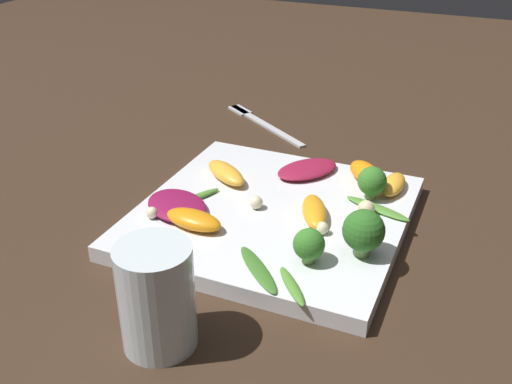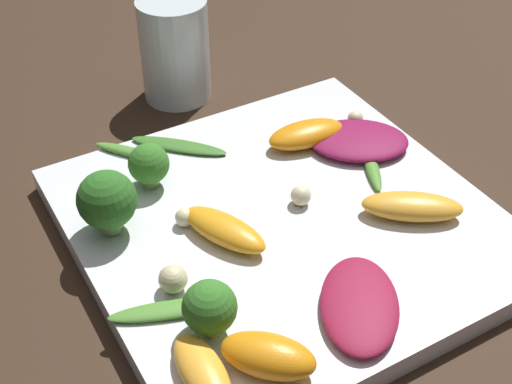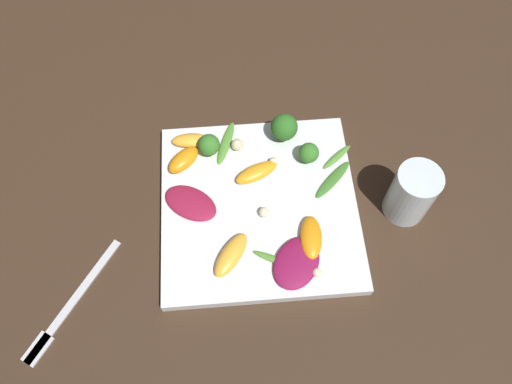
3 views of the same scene
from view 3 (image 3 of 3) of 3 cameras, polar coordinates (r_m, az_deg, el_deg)
ground_plane at (r=0.75m, az=0.36°, el=-1.97°), size 2.40×2.40×0.00m
plate at (r=0.74m, az=0.36°, el=-1.66°), size 0.29×0.29×0.02m
drinking_glass at (r=0.74m, az=17.36°, el=-0.16°), size 0.06×0.06×0.10m
fork at (r=0.74m, az=-21.10°, el=-12.78°), size 0.12×0.17×0.01m
radicchio_leaf_0 at (r=0.74m, az=-7.48°, el=-1.26°), size 0.10×0.09×0.01m
radicchio_leaf_1 at (r=0.70m, az=4.65°, el=-8.08°), size 0.09×0.10×0.01m
orange_segment_0 at (r=0.79m, az=-7.47°, el=5.87°), size 0.06×0.03×0.02m
orange_segment_1 at (r=0.70m, az=-2.87°, el=-7.20°), size 0.06×0.08×0.02m
orange_segment_2 at (r=0.75m, az=-0.21°, el=2.24°), size 0.07×0.05×0.02m
orange_segment_3 at (r=0.77m, az=-8.29°, el=3.65°), size 0.06×0.06×0.02m
orange_segment_4 at (r=0.71m, az=6.32°, el=-5.20°), size 0.04×0.07×0.02m
broccoli_floret_0 at (r=0.77m, az=3.24°, el=7.36°), size 0.04×0.04×0.05m
broccoli_floret_1 at (r=0.76m, az=-5.39°, el=5.35°), size 0.03×0.03×0.04m
broccoli_floret_2 at (r=0.76m, az=6.05°, el=4.44°), size 0.03×0.03×0.04m
arugula_sprig_0 at (r=0.78m, az=9.24°, el=3.98°), size 0.05×0.05×0.01m
arugula_sprig_1 at (r=0.76m, az=8.77°, el=1.42°), size 0.07×0.07×0.00m
arugula_sprig_2 at (r=0.70m, az=2.03°, el=-7.68°), size 0.06×0.04×0.01m
arugula_sprig_3 at (r=0.79m, az=-3.46°, el=5.60°), size 0.04×0.08×0.01m
macadamia_nut_0 at (r=0.78m, az=-2.17°, el=5.42°), size 0.02×0.02×0.02m
macadamia_nut_1 at (r=0.72m, az=0.92°, el=-2.32°), size 0.02×0.02×0.02m
macadamia_nut_2 at (r=0.69m, az=6.99°, el=-9.13°), size 0.01×0.01×0.01m
macadamia_nut_3 at (r=0.76m, az=1.99°, el=3.49°), size 0.01×0.01×0.01m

